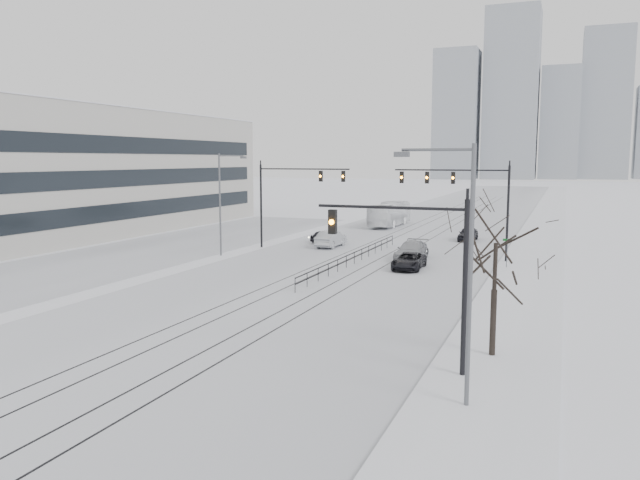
{
  "coord_description": "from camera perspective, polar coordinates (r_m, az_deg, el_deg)",
  "views": [
    {
      "loc": [
        15.82,
        -17.79,
        8.48
      ],
      "look_at": [
        0.86,
        20.16,
        3.2
      ],
      "focal_mm": 35.0,
      "sensor_mm": 36.0,
      "label": 1
    }
  ],
  "objects": [
    {
      "name": "traffic_mast_ne",
      "position": [
        53.4,
        13.27,
        4.26
      ],
      "size": [
        9.6,
        0.37,
        8.0
      ],
      "color": "black",
      "rests_on": "ground"
    },
    {
      "name": "sedan_sb_inner",
      "position": [
        64.27,
        0.34,
        0.35
      ],
      "size": [
        1.95,
        3.81,
        1.24
      ],
      "primitive_type": "imported",
      "rotation": [
        0.0,
        0.0,
        3.0
      ],
      "color": "black",
      "rests_on": "ground"
    },
    {
      "name": "sedan_nb_far",
      "position": [
        67.23,
        13.38,
        0.54
      ],
      "size": [
        1.83,
        4.24,
        1.42
      ],
      "primitive_type": "imported",
      "rotation": [
        0.0,
        0.0,
        -0.04
      ],
      "color": "black",
      "rests_on": "ground"
    },
    {
      "name": "traffic_mast_nw",
      "position": [
        59.1,
        -2.84,
        4.55
      ],
      "size": [
        9.1,
        0.37,
        8.0
      ],
      "color": "black",
      "rests_on": "ground"
    },
    {
      "name": "street_sign",
      "position": [
        50.42,
        16.74,
        -0.78
      ],
      "size": [
        0.7,
        0.06,
        2.4
      ],
      "color": "#595B60",
      "rests_on": "ground"
    },
    {
      "name": "sedan_sb_outer",
      "position": [
        60.67,
        1.0,
        0.08
      ],
      "size": [
        1.71,
        4.77,
        1.57
      ],
      "primitive_type": "imported",
      "rotation": [
        0.0,
        0.0,
        3.13
      ],
      "color": "#B0B4B8",
      "rests_on": "ground"
    },
    {
      "name": "bare_tree",
      "position": [
        27.21,
        15.75,
        -1.34
      ],
      "size": [
        4.4,
        4.4,
        6.1
      ],
      "color": "black",
      "rests_on": "ground"
    },
    {
      "name": "box_truck",
      "position": [
        80.16,
        6.38,
        2.34
      ],
      "size": [
        2.88,
        10.92,
        3.02
      ],
      "primitive_type": "imported",
      "rotation": [
        0.0,
        0.0,
        3.11
      ],
      "color": "white",
      "rests_on": "ground"
    },
    {
      "name": "street_light_east",
      "position": [
        21.27,
        12.83,
        -1.65
      ],
      "size": [
        2.73,
        0.25,
        9.0
      ],
      "color": "#595B60",
      "rests_on": "ground"
    },
    {
      "name": "median_fence",
      "position": [
        50.96,
        3.16,
        -1.62
      ],
      "size": [
        0.06,
        24.0,
        1.0
      ],
      "color": "black",
      "rests_on": "ground"
    },
    {
      "name": "skyline",
      "position": [
        292.45,
        19.73,
        11.3
      ],
      "size": [
        96.0,
        48.0,
        72.0
      ],
      "color": "#959BA3",
      "rests_on": "ground"
    },
    {
      "name": "sedan_nb_right",
      "position": [
        53.4,
        8.37,
        -0.99
      ],
      "size": [
        2.23,
        5.4,
        1.56
      ],
      "primitive_type": "imported",
      "rotation": [
        0.0,
        0.0,
        0.01
      ],
      "color": "#9EA0A5",
      "rests_on": "ground"
    },
    {
      "name": "curb",
      "position": [
        78.39,
        17.9,
        0.85
      ],
      "size": [
        0.1,
        260.0,
        0.12
      ],
      "primitive_type": "cube",
      "color": "gray",
      "rests_on": "ground"
    },
    {
      "name": "sedan_nb_front",
      "position": [
        48.89,
        8.13,
        -1.93
      ],
      "size": [
        2.25,
        4.66,
        1.28
      ],
      "primitive_type": "imported",
      "rotation": [
        0.0,
        0.0,
        0.03
      ],
      "color": "black",
      "rests_on": "ground"
    },
    {
      "name": "ground",
      "position": [
        25.27,
        -19.42,
        -12.66
      ],
      "size": [
        500.0,
        500.0,
        0.0
      ],
      "primitive_type": "plane",
      "color": "white",
      "rests_on": "ground"
    },
    {
      "name": "parking_strip",
      "position": [
        64.35,
        -12.54,
        -0.36
      ],
      "size": [
        14.0,
        60.0,
        0.03
      ],
      "primitive_type": "cube",
      "color": "silver",
      "rests_on": "ground"
    },
    {
      "name": "traffic_mast_near",
      "position": [
        24.62,
        9.45,
        -1.88
      ],
      "size": [
        6.1,
        0.37,
        7.0
      ],
      "color": "black",
      "rests_on": "ground"
    },
    {
      "name": "road",
      "position": [
        79.83,
        9.96,
        1.17
      ],
      "size": [
        22.0,
        260.0,
        0.02
      ],
      "primitive_type": "cube",
      "color": "silver",
      "rests_on": "ground"
    },
    {
      "name": "tram_rails",
      "position": [
        60.51,
        6.14,
        -0.7
      ],
      "size": [
        5.3,
        180.0,
        0.01
      ],
      "color": "black",
      "rests_on": "ground"
    },
    {
      "name": "street_light_west",
      "position": [
        55.49,
        -8.88,
        3.91
      ],
      "size": [
        2.73,
        0.25,
        9.0
      ],
      "color": "#595B60",
      "rests_on": "ground"
    },
    {
      "name": "office_building",
      "position": [
        75.38,
        -24.15,
        5.65
      ],
      "size": [
        20.2,
        62.2,
        14.11
      ],
      "color": "beige",
      "rests_on": "ground"
    },
    {
      "name": "sidewalk_east",
      "position": [
        78.27,
        19.69,
        0.78
      ],
      "size": [
        5.0,
        260.0,
        0.16
      ],
      "primitive_type": "cube",
      "color": "silver",
      "rests_on": "ground"
    }
  ]
}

